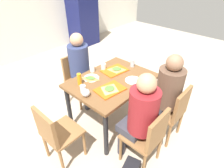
{
  "coord_description": "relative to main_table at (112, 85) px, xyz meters",
  "views": [
    {
      "loc": [
        -1.59,
        -1.44,
        2.13
      ],
      "look_at": [
        0.0,
        0.0,
        0.69
      ],
      "focal_mm": 29.59,
      "sensor_mm": 36.0,
      "label": 1
    }
  ],
  "objects": [
    {
      "name": "ground_plane",
      "position": [
        0.0,
        0.0,
        -0.68
      ],
      "size": [
        10.0,
        10.0,
        0.02
      ],
      "primitive_type": "cube",
      "color": "#B7A893"
    },
    {
      "name": "tray_red_far",
      "position": [
        0.2,
        0.13,
        0.11
      ],
      "size": [
        0.39,
        0.31,
        0.02
      ],
      "primitive_type": "cube",
      "rotation": [
        0.0,
        0.0,
        -0.13
      ],
      "color": "#D85914",
      "rests_on": "main_table"
    },
    {
      "name": "tray_red_near",
      "position": [
        -0.2,
        -0.15,
        0.11
      ],
      "size": [
        0.39,
        0.31,
        0.02
      ],
      "primitive_type": "cube",
      "rotation": [
        0.0,
        0.0,
        -0.13
      ],
      "color": "#D85914",
      "rests_on": "main_table"
    },
    {
      "name": "pizza_slice_c",
      "position": [
        -0.2,
        0.22,
        0.12
      ],
      "size": [
        0.2,
        0.23,
        0.02
      ],
      "color": "#C68C47",
      "rests_on": "paper_plate_center"
    },
    {
      "name": "foil_bundle",
      "position": [
        -0.49,
        -0.02,
        0.15
      ],
      "size": [
        0.1,
        0.1,
        0.1
      ],
      "primitive_type": "sphere",
      "color": "silver",
      "rests_on": "main_table"
    },
    {
      "name": "soda_can",
      "position": [
        0.49,
        0.02,
        0.16
      ],
      "size": [
        0.07,
        0.07,
        0.12
      ],
      "primitive_type": "cylinder",
      "color": "#B7BCC6",
      "rests_on": "main_table"
    },
    {
      "name": "main_table",
      "position": [
        0.0,
        0.0,
        0.0
      ],
      "size": [
        1.15,
        0.86,
        0.77
      ],
      "color": "brown",
      "rests_on": "ground_plane"
    },
    {
      "name": "plastic_cup_d",
      "position": [
        0.12,
        0.28,
        0.15
      ],
      "size": [
        0.07,
        0.07,
        0.1
      ],
      "primitive_type": "cylinder",
      "color": "white",
      "rests_on": "main_table"
    },
    {
      "name": "paper_plate_near_edge",
      "position": [
        0.17,
        -0.24,
        0.1
      ],
      "size": [
        0.22,
        0.22,
        0.01
      ],
      "primitive_type": "cylinder",
      "color": "white",
      "rests_on": "main_table"
    },
    {
      "name": "pizza_slice_a",
      "position": [
        -0.21,
        -0.15,
        0.13
      ],
      "size": [
        0.24,
        0.23,
        0.02
      ],
      "color": "#DBAD60",
      "rests_on": "tray_red_near"
    },
    {
      "name": "chair_near_left",
      "position": [
        -0.29,
        -0.81,
        -0.17
      ],
      "size": [
        0.4,
        0.4,
        0.85
      ],
      "color": "olive",
      "rests_on": "ground_plane"
    },
    {
      "name": "person_in_red",
      "position": [
        -0.29,
        -0.67,
        0.08
      ],
      "size": [
        0.32,
        0.42,
        1.26
      ],
      "color": "#383842",
      "rests_on": "ground_plane"
    },
    {
      "name": "chair_left_end",
      "position": [
        -0.96,
        0.0,
        -0.17
      ],
      "size": [
        0.4,
        0.4,
        0.85
      ],
      "color": "olive",
      "rests_on": "ground_plane"
    },
    {
      "name": "plastic_cup_a",
      "position": [
        -0.03,
        0.36,
        0.15
      ],
      "size": [
        0.07,
        0.07,
        0.1
      ],
      "primitive_type": "cylinder",
      "color": "white",
      "rests_on": "main_table"
    },
    {
      "name": "chair_far_side",
      "position": [
        0.0,
        0.81,
        -0.17
      ],
      "size": [
        0.4,
        0.4,
        0.85
      ],
      "color": "olive",
      "rests_on": "ground_plane"
    },
    {
      "name": "plastic_cup_c",
      "position": [
        -0.46,
        0.06,
        0.15
      ],
      "size": [
        0.07,
        0.07,
        0.1
      ],
      "primitive_type": "cylinder",
      "color": "white",
      "rests_on": "main_table"
    },
    {
      "name": "drink_fridge",
      "position": [
        1.89,
        2.85,
        0.28
      ],
      "size": [
        0.7,
        0.6,
        1.9
      ],
      "primitive_type": "cube",
      "color": "#14194C",
      "rests_on": "ground_plane"
    },
    {
      "name": "plastic_cup_b",
      "position": [
        0.03,
        -0.36,
        0.15
      ],
      "size": [
        0.07,
        0.07,
        0.1
      ],
      "primitive_type": "cylinder",
      "color": "white",
      "rests_on": "main_table"
    },
    {
      "name": "paper_plate_center",
      "position": [
        -0.17,
        0.24,
        0.1
      ],
      "size": [
        0.22,
        0.22,
        0.01
      ],
      "primitive_type": "cylinder",
      "color": "white",
      "rests_on": "main_table"
    },
    {
      "name": "person_in_brown_jacket",
      "position": [
        0.29,
        -0.67,
        0.08
      ],
      "size": [
        0.32,
        0.42,
        1.26
      ],
      "color": "#383842",
      "rests_on": "ground_plane"
    },
    {
      "name": "condiment_bottle",
      "position": [
        -0.37,
        0.24,
        0.18
      ],
      "size": [
        0.06,
        0.06,
        0.16
      ],
      "primitive_type": "cylinder",
      "color": "orange",
      "rests_on": "main_table"
    },
    {
      "name": "back_wall",
      "position": [
        0.0,
        3.2,
        0.73
      ],
      "size": [
        10.0,
        0.1,
        2.8
      ],
      "primitive_type": "cube",
      "color": "silver",
      "rests_on": "ground_plane"
    },
    {
      "name": "pizza_slice_b",
      "position": [
        0.23,
        0.11,
        0.13
      ],
      "size": [
        0.25,
        0.26,
        0.02
      ],
      "color": "tan",
      "rests_on": "tray_red_far"
    },
    {
      "name": "person_far_side",
      "position": [
        -0.0,
        0.67,
        0.08
      ],
      "size": [
        0.32,
        0.42,
        1.26
      ],
      "color": "#383842",
      "rests_on": "ground_plane"
    },
    {
      "name": "chair_near_right",
      "position": [
        0.29,
        -0.81,
        -0.17
      ],
      "size": [
        0.4,
        0.4,
        0.85
      ],
      "color": "olive",
      "rests_on": "ground_plane"
    }
  ]
}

